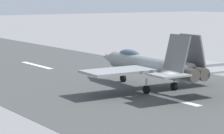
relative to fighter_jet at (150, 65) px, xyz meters
name	(u,v)px	position (x,y,z in m)	size (l,w,h in m)	color
ground_plane	(172,99)	(-4.64, 1.43, -2.36)	(400.00, 400.00, 0.00)	gray
runway_strip	(172,99)	(-4.66, 1.43, -2.35)	(240.00, 26.00, 0.02)	#444544
fighter_jet	(150,65)	(0.00, 0.00, 0.00)	(16.08, 14.68, 5.55)	gray
marker_cone_mid	(180,67)	(7.64, -11.11, -2.08)	(0.44, 0.44, 0.55)	orange
marker_cone_far	(106,55)	(23.54, -11.11, -2.08)	(0.44, 0.44, 0.55)	orange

